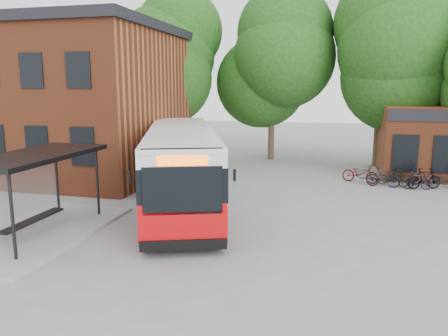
% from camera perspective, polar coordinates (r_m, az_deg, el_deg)
% --- Properties ---
extents(ground, '(100.00, 100.00, 0.00)m').
position_cam_1_polar(ground, '(15.41, -6.73, -8.76)').
color(ground, gray).
extents(station_building, '(18.40, 10.40, 8.50)m').
position_cam_1_polar(station_building, '(29.03, -25.09, 7.96)').
color(station_building, brown).
rests_on(station_building, ground).
extents(bus_shelter, '(3.60, 7.00, 2.90)m').
position_cam_1_polar(bus_shelter, '(16.32, -23.10, -3.16)').
color(bus_shelter, black).
rests_on(bus_shelter, ground).
extents(bike_rail, '(5.20, 0.10, 0.38)m').
position_cam_1_polar(bike_rail, '(24.40, 23.31, -1.86)').
color(bike_rail, black).
rests_on(bike_rail, ground).
extents(tree_0, '(7.92, 7.92, 11.00)m').
position_cam_1_polar(tree_0, '(31.63, -6.84, 11.27)').
color(tree_0, '#184311').
rests_on(tree_0, ground).
extents(tree_1, '(7.92, 7.92, 10.40)m').
position_cam_1_polar(tree_1, '(30.86, 6.32, 10.74)').
color(tree_1, '#184311').
rests_on(tree_1, ground).
extents(tree_2, '(7.92, 7.92, 11.00)m').
position_cam_1_polar(tree_2, '(29.69, 19.80, 10.78)').
color(tree_2, '#184311').
rests_on(tree_2, ground).
extents(city_bus, '(7.09, 13.19, 3.31)m').
position_cam_1_polar(city_bus, '(19.24, -5.62, 0.27)').
color(city_bus, red).
rests_on(city_bus, ground).
extents(bicycle_0, '(2.03, 1.22, 1.01)m').
position_cam_1_polar(bicycle_0, '(24.54, 17.36, -0.66)').
color(bicycle_0, '#490B06').
rests_on(bicycle_0, ground).
extents(bicycle_1, '(1.73, 0.76, 1.01)m').
position_cam_1_polar(bicycle_1, '(23.80, 20.07, -1.16)').
color(bicycle_1, black).
rests_on(bicycle_1, ground).
extents(bicycle_2, '(1.70, 1.16, 0.85)m').
position_cam_1_polar(bicycle_2, '(24.31, 21.19, -1.19)').
color(bicycle_2, black).
rests_on(bicycle_2, ground).
extents(bicycle_3, '(1.51, 0.54, 0.89)m').
position_cam_1_polar(bicycle_3, '(23.84, 23.95, -1.56)').
color(bicycle_3, black).
rests_on(bicycle_3, ground).
extents(bicycle_4, '(1.98, 1.10, 0.98)m').
position_cam_1_polar(bicycle_4, '(25.09, 22.34, -0.76)').
color(bicycle_4, black).
rests_on(bicycle_4, ground).
extents(bicycle_5, '(1.85, 1.17, 1.08)m').
position_cam_1_polar(bicycle_5, '(24.07, 24.71, -1.29)').
color(bicycle_5, black).
rests_on(bicycle_5, ground).
extents(bicycle_6, '(1.77, 0.82, 0.90)m').
position_cam_1_polar(bicycle_6, '(24.66, 26.92, -1.41)').
color(bicycle_6, black).
rests_on(bicycle_6, ground).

